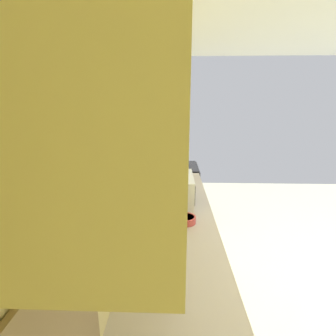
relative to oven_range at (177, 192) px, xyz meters
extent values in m
plane|color=beige|center=(-1.61, -1.17, -0.46)|extent=(6.91, 6.91, 0.00)
cube|color=#EDD585|center=(-1.61, 0.39, 0.84)|extent=(4.44, 0.12, 2.60)
cube|color=#E2CC71|center=(-2.05, 0.02, -0.03)|extent=(3.40, 0.63, 0.87)
cube|color=#BCAE99|center=(-2.05, 0.02, 0.42)|extent=(3.43, 0.66, 0.02)
cube|color=#332819|center=(-2.05, -0.30, -0.03)|extent=(0.01, 0.01, 0.80)
cube|color=#332819|center=(-1.63, -0.30, -0.03)|extent=(0.01, 0.01, 0.80)
cube|color=#332819|center=(-1.21, -0.30, -0.03)|extent=(0.01, 0.01, 0.80)
cube|color=#332819|center=(-0.78, -0.30, -0.03)|extent=(0.01, 0.01, 0.80)
cube|color=#E9D473|center=(-2.05, 0.17, 1.35)|extent=(2.37, 0.32, 0.59)
cube|color=black|center=(0.00, 0.00, -0.02)|extent=(0.69, 0.66, 0.89)
cube|color=black|center=(0.00, -0.34, -0.06)|extent=(0.54, 0.01, 0.49)
cube|color=black|center=(0.00, 0.00, 0.44)|extent=(0.66, 0.63, 0.02)
cube|color=black|center=(0.00, 0.31, 0.52)|extent=(0.66, 0.04, 0.18)
cylinder|color=#38383D|center=(-0.15, -0.12, 0.45)|extent=(0.11, 0.11, 0.01)
cylinder|color=#38383D|center=(0.15, -0.12, 0.45)|extent=(0.11, 0.11, 0.01)
cylinder|color=#38383D|center=(-0.15, 0.12, 0.45)|extent=(0.11, 0.11, 0.01)
cylinder|color=#38383D|center=(0.15, 0.12, 0.45)|extent=(0.11, 0.11, 0.01)
cube|color=white|center=(-1.35, 0.04, 0.56)|extent=(0.51, 0.37, 0.27)
cube|color=black|center=(-1.39, -0.15, 0.56)|extent=(0.32, 0.01, 0.19)
cube|color=#2D2D33|center=(-1.15, -0.15, 0.56)|extent=(0.09, 0.01, 0.19)
cylinder|color=#D84C47|center=(-1.79, -0.06, 0.46)|extent=(0.16, 0.16, 0.05)
cylinder|color=#E14A40|center=(-1.79, -0.06, 0.47)|extent=(0.13, 0.13, 0.03)
camera|label=1|loc=(-3.52, 0.03, 1.37)|focal=24.78mm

